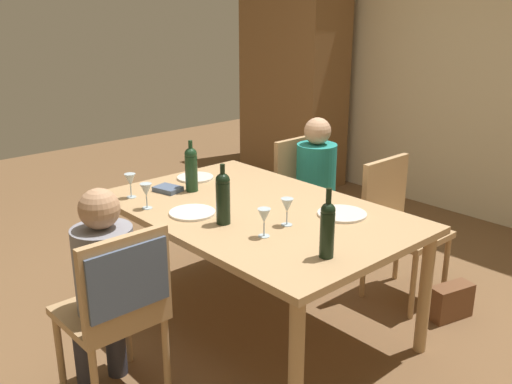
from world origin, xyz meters
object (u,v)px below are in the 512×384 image
(dinner_plate_host, at_px, (342,214))
(wine_glass_centre, at_px, (146,191))
(wine_glass_near_right, at_px, (130,181))
(chair_far_right, at_px, (397,219))
(person_woman_host, at_px, (103,278))
(dining_table, at_px, (256,221))
(dinner_plate_guest_left, at_px, (192,213))
(wine_glass_far, at_px, (287,206))
(armoire_cabinet, at_px, (293,80))
(wine_bottle_dark_red, at_px, (191,168))
(wine_bottle_tall_green, at_px, (223,197))
(handbag, at_px, (451,302))
(dinner_plate_guest_right, at_px, (195,177))
(chair_near, at_px, (120,297))
(person_man_bearded, at_px, (318,180))
(wine_glass_near_left, at_px, (264,217))
(wine_bottle_short_olive, at_px, (327,228))
(chair_far_left, at_px, (307,191))

(dinner_plate_host, bearing_deg, wine_glass_centre, -137.72)
(wine_glass_near_right, xyz_separation_m, dinner_plate_host, (1.05, 0.71, -0.10))
(chair_far_right, bearing_deg, person_woman_host, -10.10)
(dining_table, relative_size, dinner_plate_guest_left, 6.92)
(person_woman_host, relative_size, wine_glass_far, 7.31)
(armoire_cabinet, xyz_separation_m, wine_bottle_dark_red, (1.49, -2.41, -0.19))
(wine_bottle_tall_green, height_order, wine_glass_far, wine_bottle_tall_green)
(wine_glass_near_right, distance_m, handbag, 2.12)
(wine_bottle_dark_red, bearing_deg, dinner_plate_guest_right, 139.28)
(dining_table, relative_size, wine_bottle_dark_red, 5.55)
(chair_near, relative_size, wine_bottle_dark_red, 2.85)
(person_man_bearded, distance_m, wine_glass_near_left, 1.41)
(dining_table, distance_m, wine_bottle_tall_green, 0.37)
(armoire_cabinet, distance_m, person_woman_host, 3.86)
(wine_glass_near_left, bearing_deg, chair_far_right, 90.71)
(person_man_bearded, bearing_deg, person_woman_host, 10.40)
(chair_near, relative_size, wine_bottle_short_olive, 2.74)
(dinner_plate_guest_right, bearing_deg, wine_bottle_dark_red, -40.72)
(person_man_bearded, relative_size, dinner_plate_guest_right, 4.54)
(wine_glass_centre, relative_size, wine_glass_near_right, 1.00)
(wine_glass_near_right, xyz_separation_m, dinner_plate_guest_left, (0.48, 0.11, -0.10))
(chair_near, bearing_deg, wine_glass_centre, 47.67)
(wine_glass_far, relative_size, handbag, 0.53)
(dinner_plate_host, bearing_deg, person_woman_host, -108.84)
(chair_far_left, height_order, person_man_bearded, person_man_bearded)
(armoire_cabinet, height_order, chair_far_left, armoire_cabinet)
(chair_far_right, distance_m, person_woman_host, 1.95)
(dinner_plate_host, bearing_deg, chair_near, -102.47)
(wine_glass_near_right, relative_size, dinner_plate_guest_left, 0.58)
(dining_table, relative_size, handbag, 6.40)
(dinner_plate_host, bearing_deg, wine_bottle_short_olive, -57.60)
(chair_far_right, bearing_deg, wine_bottle_dark_red, -38.47)
(armoire_cabinet, height_order, dinner_plate_guest_right, armoire_cabinet)
(armoire_cabinet, distance_m, wine_bottle_dark_red, 2.84)
(chair_far_left, bearing_deg, dinner_plate_host, 52.83)
(chair_near, height_order, dinner_plate_host, chair_near)
(chair_far_left, bearing_deg, armoire_cabinet, -132.30)
(dinner_plate_host, bearing_deg, wine_bottle_dark_red, -158.09)
(person_woman_host, bearing_deg, chair_near, -90.00)
(dinner_plate_guest_right, bearing_deg, dining_table, -7.17)
(dining_table, bearing_deg, wine_glass_far, -9.37)
(wine_bottle_dark_red, xyz_separation_m, handbag, (1.26, 1.04, -0.80))
(wine_glass_centre, height_order, dinner_plate_guest_right, wine_glass_centre)
(dining_table, relative_size, wine_glass_near_right, 12.02)
(person_man_bearded, distance_m, wine_bottle_tall_green, 1.34)
(wine_glass_near_left, height_order, dinner_plate_guest_left, wine_glass_near_left)
(wine_bottle_tall_green, distance_m, handbag, 1.63)
(dining_table, distance_m, handbag, 1.35)
(wine_glass_centre, xyz_separation_m, dinner_plate_host, (0.82, 0.75, -0.10))
(chair_far_right, bearing_deg, dinner_plate_guest_right, -49.65)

